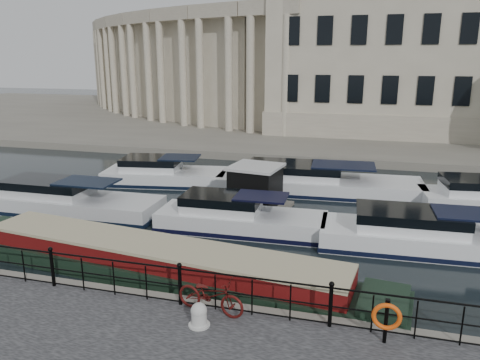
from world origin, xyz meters
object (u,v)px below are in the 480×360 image
object	(u,v)px
harbour_hut	(255,189)
narrowboat	(156,267)
bicycle	(210,295)
mooring_bollard	(199,315)
life_ring_post	(387,317)

from	to	relation	value
harbour_hut	narrowboat	bearing A→B (deg)	-92.00
bicycle	mooring_bollard	bearing A→B (deg)	-176.29
narrowboat	harbour_hut	distance (m)	8.09
narrowboat	life_ring_post	bearing A→B (deg)	-13.97
mooring_bollard	bicycle	bearing A→B (deg)	83.68
bicycle	mooring_bollard	distance (m)	0.71
mooring_bollard	harbour_hut	world-z (taller)	harbour_hut
mooring_bollard	harbour_hut	xyz separation A→B (m)	(-1.25, 11.09, 0.11)
mooring_bollard	life_ring_post	xyz separation A→B (m)	(4.46, 0.43, 0.41)
narrowboat	harbour_hut	size ratio (longest dim) A/B	4.67
life_ring_post	harbour_hut	xyz separation A→B (m)	(-5.70, 10.66, -0.30)
bicycle	narrowboat	bearing A→B (deg)	58.11
bicycle	harbour_hut	world-z (taller)	harbour_hut
harbour_hut	bicycle	bearing A→B (deg)	-74.56
bicycle	life_ring_post	distance (m)	4.39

